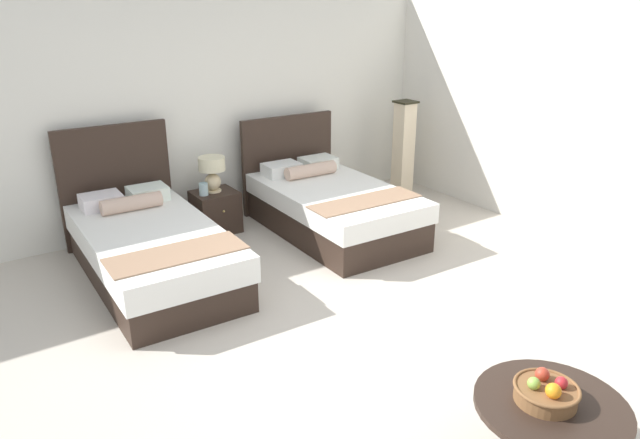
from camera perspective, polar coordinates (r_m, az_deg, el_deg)
ground_plane at (r=4.85m, az=3.84°, el=-10.66°), size 9.84×9.77×0.02m
wall_back at (r=6.93m, az=-12.00°, el=10.15°), size 9.84×0.12×2.56m
wall_side_right at (r=6.87m, az=23.17°, el=8.84°), size 0.12×5.37×2.56m
bed_near_window at (r=5.79m, az=-16.01°, el=-2.56°), size 1.19×2.25×1.27m
bed_near_corner at (r=6.64m, az=1.01°, el=1.36°), size 1.26×2.11×1.15m
nightstand at (r=6.75m, az=-9.99°, el=0.76°), size 0.47×0.44×0.47m
table_lamp at (r=6.62m, az=-10.32°, el=4.70°), size 0.29×0.29×0.39m
vase at (r=6.57m, az=-11.12°, el=2.89°), size 0.10×0.10×0.14m
coffee_table at (r=3.64m, az=21.15°, el=-17.62°), size 0.83×0.83×0.46m
fruit_bowl at (r=3.54m, az=20.90°, el=-15.20°), size 0.35×0.35×0.16m
floor_lamp_corner at (r=7.88m, az=8.02°, el=6.75°), size 0.25×0.25×1.24m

